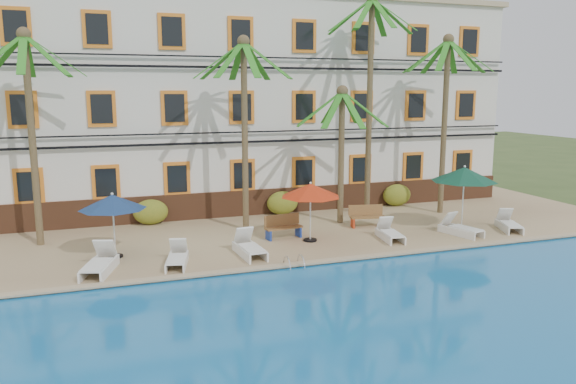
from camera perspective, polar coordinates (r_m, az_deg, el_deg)
name	(u,v)px	position (r m, az deg, el deg)	size (l,w,h in m)	color
ground	(333,259)	(20.43, 4.59, -6.85)	(100.00, 100.00, 0.00)	#384C23
pool_deck	(287,225)	(24.88, -0.06, -3.38)	(30.00, 12.00, 0.25)	tan
swimming_pool	(449,336)	(14.68, 16.03, -13.88)	(26.00, 12.00, 0.20)	#176BB0
pool_coping	(344,259)	(19.56, 5.67, -6.79)	(30.00, 0.35, 0.06)	tan
hotel_building	(255,103)	(28.93, -3.35, 9.03)	(25.40, 6.44, 10.22)	silver
palm_a	(30,109)	(22.59, -24.76, 7.69)	(4.08, 4.08, 7.97)	brown
palm_b	(244,108)	(22.95, -4.45, 8.54)	(4.08, 4.08, 7.92)	brown
palm_c	(342,134)	(24.31, 5.47, 5.90)	(4.08, 4.08, 5.97)	brown
palm_d	(370,79)	(25.99, 8.34, 11.25)	(4.08, 4.08, 9.99)	brown
palm_e	(445,101)	(27.23, 15.70, 8.91)	(4.08, 4.08, 8.28)	brown
shrub_left	(151,212)	(25.08, -13.78, -1.99)	(1.50, 0.90, 1.10)	#285C1A
shrub_mid	(282,203)	(26.31, -0.57, -1.12)	(1.50, 0.90, 1.10)	#285C1A
shrub_right	(397,195)	(28.81, 10.99, -0.31)	(1.50, 0.90, 1.10)	#285C1A
umbrella_blue	(113,202)	(20.22, -17.40, -1.00)	(2.30, 2.30, 2.31)	black
umbrella_red	(311,191)	(21.42, 2.30, 0.14)	(2.33, 2.33, 2.33)	black
umbrella_green	(464,175)	(24.32, 17.48, 1.68)	(2.71, 2.71, 2.71)	black
lounger_a	(100,263)	(19.05, -18.58, -6.87)	(1.31, 2.17, 0.96)	white
lounger_b	(177,258)	(19.17, -11.20, -6.55)	(1.03, 1.86, 0.83)	white
lounger_c	(249,247)	(19.95, -3.96, -5.61)	(0.82, 2.00, 0.93)	white
lounger_d	(390,233)	(22.34, 10.29, -4.09)	(0.88, 1.84, 0.84)	white
lounger_e	(460,228)	(23.74, 17.08, -3.50)	(1.12, 1.95, 0.87)	white
lounger_f	(509,224)	(25.20, 21.51, -3.00)	(1.27, 1.91, 0.85)	white
bench_left	(283,226)	(22.18, -0.53, -3.50)	(1.54, 0.63, 0.93)	olive
bench_right	(367,216)	(24.24, 8.05, -2.41)	(1.56, 0.76, 0.93)	olive
pool_ladder	(294,266)	(18.80, 0.62, -7.54)	(0.54, 0.74, 0.74)	silver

